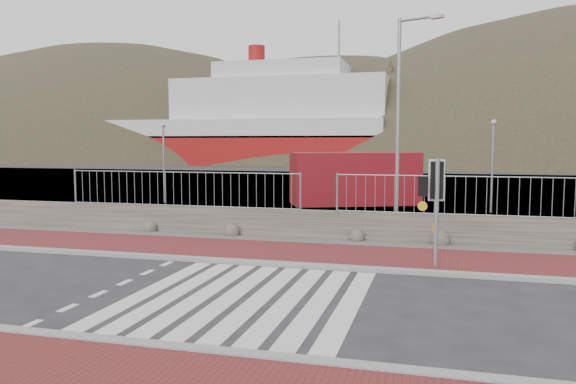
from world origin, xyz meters
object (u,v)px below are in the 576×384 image
(streetlight, at_px, (402,116))
(traffic_signal_far, at_px, (435,189))
(ferry, at_px, (240,127))
(shipping_container, at_px, (354,178))

(streetlight, bearing_deg, traffic_signal_far, -54.84)
(ferry, height_order, streetlight, ferry)
(streetlight, relative_size, shipping_container, 1.12)
(traffic_signal_far, xyz_separation_m, shipping_container, (-4.04, 14.16, -0.67))
(ferry, bearing_deg, traffic_signal_far, -66.23)
(ferry, distance_m, streetlight, 65.73)
(ferry, bearing_deg, shipping_container, -64.16)
(ferry, distance_m, shipping_container, 55.77)
(ferry, bearing_deg, streetlight, -65.58)
(traffic_signal_far, bearing_deg, ferry, -74.33)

